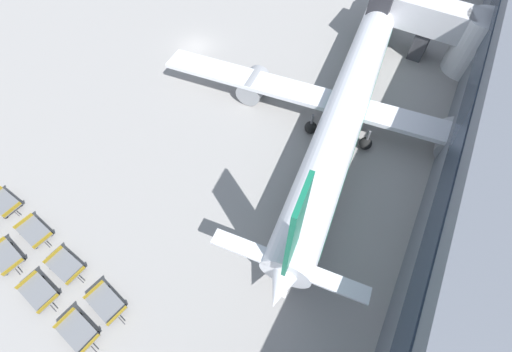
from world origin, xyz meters
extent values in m
plane|color=gray|center=(0.00, 0.00, 0.00)|extent=(500.00, 500.00, 0.00)
cube|color=#232D3D|center=(29.95, 0.00, 5.76)|extent=(0.12, 89.62, 3.34)
cylinder|color=silver|center=(30.00, 11.27, 3.18)|extent=(5.03, 5.03, 6.35)
cube|color=silver|center=(24.49, 11.53, 4.82)|extent=(11.18, 3.88, 3.05)
cube|color=#2D2D33|center=(18.98, 11.79, 4.82)|extent=(2.64, 5.14, 3.66)
cube|color=#38383D|center=(24.49, 11.53, 1.65)|extent=(1.74, 3.09, 3.30)
cylinder|color=silver|center=(20.49, -2.06, 3.23)|extent=(7.96, 39.99, 3.66)
cone|color=silver|center=(22.65, -21.86, 3.23)|extent=(3.94, 4.75, 3.48)
cube|color=#146B4C|center=(22.58, -21.18, 8.81)|extent=(0.58, 2.76, 7.50)
cube|color=silver|center=(22.59, -21.29, 3.78)|extent=(10.98, 2.32, 0.24)
cube|color=silver|center=(20.67, -3.65, 2.40)|extent=(39.07, 7.07, 0.44)
cylinder|color=gray|center=(30.58, -2.16, 1.36)|extent=(3.00, 3.83, 2.63)
cylinder|color=gray|center=(10.66, -4.33, 1.36)|extent=(3.00, 3.83, 2.63)
cube|color=#146B4C|center=(20.49, -2.06, 2.59)|extent=(7.60, 36.04, 0.66)
cylinder|color=#56565B|center=(19.16, 10.21, 1.46)|extent=(0.24, 0.24, 1.69)
sphere|color=black|center=(19.16, 10.21, 0.62)|extent=(1.23, 1.23, 1.23)
cylinder|color=#56565B|center=(23.64, -5.73, 1.46)|extent=(0.24, 0.24, 1.69)
sphere|color=black|center=(23.64, -5.73, 0.62)|extent=(1.23, 1.23, 1.23)
cylinder|color=#56565B|center=(18.21, -6.32, 1.46)|extent=(0.24, 0.24, 1.69)
sphere|color=black|center=(18.21, -6.32, 0.62)|extent=(1.23, 1.23, 1.23)
cube|color=slate|center=(2.86, -29.96, 0.55)|extent=(3.12, 2.17, 0.10)
cube|color=olive|center=(4.22, -30.23, 0.76)|extent=(0.40, 1.63, 0.32)
cube|color=#333338|center=(4.61, -30.30, 0.43)|extent=(0.70, 0.19, 0.06)
sphere|color=black|center=(3.71, -30.84, 0.18)|extent=(0.36, 0.36, 0.36)
sphere|color=black|center=(3.98, -29.47, 0.18)|extent=(0.36, 0.36, 0.36)
sphere|color=black|center=(2.02, -29.08, 0.18)|extent=(0.36, 0.36, 0.36)
cube|color=slate|center=(7.26, -30.64, 0.55)|extent=(3.08, 2.08, 0.10)
cube|color=olive|center=(8.63, -30.86, 0.76)|extent=(0.34, 1.64, 0.32)
cube|color=olive|center=(5.89, -30.42, 0.76)|extent=(0.34, 1.64, 0.32)
cube|color=#333338|center=(9.02, -30.92, 0.43)|extent=(0.70, 0.17, 0.06)
sphere|color=black|center=(8.14, -31.49, 0.18)|extent=(0.36, 0.36, 0.36)
sphere|color=black|center=(8.36, -30.11, 0.18)|extent=(0.36, 0.36, 0.36)
sphere|color=black|center=(6.17, -31.17, 0.18)|extent=(0.36, 0.36, 0.36)
sphere|color=black|center=(6.39, -29.79, 0.18)|extent=(0.36, 0.36, 0.36)
cube|color=slate|center=(11.72, -31.22, 0.55)|extent=(3.08, 2.09, 0.10)
cube|color=olive|center=(13.09, -31.45, 0.76)|extent=(0.34, 1.64, 0.32)
cube|color=olive|center=(10.36, -31.00, 0.76)|extent=(0.34, 1.64, 0.32)
cube|color=#333338|center=(13.48, -31.51, 0.43)|extent=(0.70, 0.17, 0.06)
sphere|color=black|center=(12.60, -32.07, 0.18)|extent=(0.36, 0.36, 0.36)
sphere|color=black|center=(12.82, -30.69, 0.18)|extent=(0.36, 0.36, 0.36)
sphere|color=black|center=(10.63, -31.75, 0.18)|extent=(0.36, 0.36, 0.36)
sphere|color=black|center=(10.85, -30.37, 0.18)|extent=(0.36, 0.36, 0.36)
cube|color=slate|center=(-1.33, -26.76, 0.55)|extent=(3.01, 1.94, 0.10)
cube|color=olive|center=(0.05, -26.91, 0.76)|extent=(0.25, 1.65, 0.32)
cube|color=#333338|center=(0.44, -26.95, 0.43)|extent=(0.70, 0.13, 0.06)
sphere|color=black|center=(-0.41, -27.56, 0.18)|extent=(0.36, 0.36, 0.36)
sphere|color=black|center=(-0.26, -26.17, 0.18)|extent=(0.36, 0.36, 0.36)
sphere|color=black|center=(-2.25, -25.96, 0.18)|extent=(0.36, 0.36, 0.36)
cube|color=slate|center=(3.11, -27.41, 0.55)|extent=(3.08, 2.09, 0.10)
cube|color=olive|center=(4.48, -27.63, 0.76)|extent=(0.34, 1.64, 0.32)
cube|color=olive|center=(1.74, -27.19, 0.76)|extent=(0.34, 1.64, 0.32)
cube|color=#333338|center=(4.87, -27.70, 0.43)|extent=(0.70, 0.17, 0.06)
sphere|color=black|center=(3.99, -28.26, 0.18)|extent=(0.36, 0.36, 0.36)
sphere|color=black|center=(4.21, -26.88, 0.18)|extent=(0.36, 0.36, 0.36)
sphere|color=black|center=(2.01, -27.94, 0.18)|extent=(0.36, 0.36, 0.36)
sphere|color=black|center=(2.24, -26.56, 0.18)|extent=(0.36, 0.36, 0.36)
cube|color=slate|center=(7.48, -28.27, 0.55)|extent=(3.04, 2.01, 0.10)
cube|color=olive|center=(8.86, -28.45, 0.76)|extent=(0.29, 1.65, 0.32)
cube|color=olive|center=(6.11, -28.09, 0.76)|extent=(0.29, 1.65, 0.32)
cube|color=#333338|center=(9.24, -28.50, 0.43)|extent=(0.70, 0.15, 0.06)
sphere|color=black|center=(8.38, -29.09, 0.18)|extent=(0.36, 0.36, 0.36)
sphere|color=black|center=(8.56, -27.70, 0.18)|extent=(0.36, 0.36, 0.36)
sphere|color=black|center=(6.40, -28.83, 0.18)|extent=(0.36, 0.36, 0.36)
sphere|color=black|center=(6.58, -27.44, 0.18)|extent=(0.36, 0.36, 0.36)
cube|color=slate|center=(12.11, -28.87, 0.55)|extent=(3.13, 2.20, 0.10)
cube|color=olive|center=(13.47, -29.16, 0.76)|extent=(0.42, 1.63, 0.32)
cube|color=olive|center=(10.76, -28.59, 0.76)|extent=(0.42, 1.63, 0.32)
cube|color=#333338|center=(13.85, -29.24, 0.43)|extent=(0.70, 0.20, 0.06)
sphere|color=black|center=(12.95, -29.76, 0.18)|extent=(0.36, 0.36, 0.36)
sphere|color=black|center=(13.24, -28.39, 0.18)|extent=(0.36, 0.36, 0.36)
sphere|color=black|center=(10.99, -29.35, 0.18)|extent=(0.36, 0.36, 0.36)
sphere|color=black|center=(11.28, -27.98, 0.18)|extent=(0.36, 0.36, 0.36)
cube|color=white|center=(21.89, -12.02, 0.00)|extent=(2.54, 20.65, 0.01)
camera|label=1|loc=(24.60, -29.42, 25.71)|focal=24.00mm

